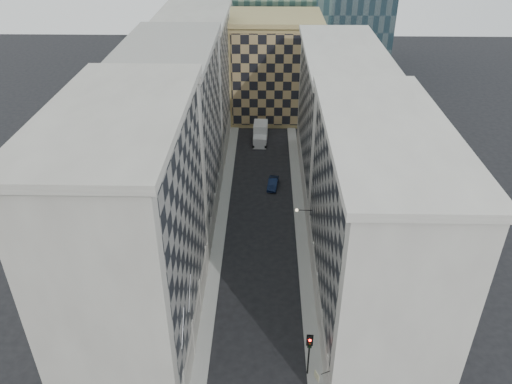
# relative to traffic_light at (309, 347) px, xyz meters

# --- Properties ---
(sidewalk_west) EXTENTS (1.50, 100.00, 0.15)m
(sidewalk_west) POSITION_rel_traffic_light_xyz_m (-9.80, 23.79, -3.46)
(sidewalk_west) COLOR gray
(sidewalk_west) RESTS_ON ground
(sidewalk_east) EXTENTS (1.50, 100.00, 0.15)m
(sidewalk_east) POSITION_rel_traffic_light_xyz_m (0.70, 23.79, -3.46)
(sidewalk_east) COLOR gray
(sidewalk_east) RESTS_ON ground
(bldg_left_a) EXTENTS (10.80, 22.80, 23.70)m
(bldg_left_a) POSITION_rel_traffic_light_xyz_m (-15.43, 4.79, 8.29)
(bldg_left_a) COLOR #A09B90
(bldg_left_a) RESTS_ON ground
(bldg_left_b) EXTENTS (10.80, 22.80, 22.70)m
(bldg_left_b) POSITION_rel_traffic_light_xyz_m (-15.43, 26.79, 7.79)
(bldg_left_b) COLOR #98968D
(bldg_left_b) RESTS_ON ground
(bldg_left_c) EXTENTS (10.80, 22.80, 21.70)m
(bldg_left_c) POSITION_rel_traffic_light_xyz_m (-15.43, 48.79, 7.29)
(bldg_left_c) COLOR #A09B90
(bldg_left_c) RESTS_ON ground
(bldg_right_a) EXTENTS (10.80, 26.80, 20.70)m
(bldg_right_a) POSITION_rel_traffic_light_xyz_m (6.33, 8.79, 6.79)
(bldg_right_a) COLOR #B7B1A8
(bldg_right_a) RESTS_ON ground
(bldg_right_b) EXTENTS (10.80, 28.80, 19.70)m
(bldg_right_b) POSITION_rel_traffic_light_xyz_m (6.34, 35.79, 6.32)
(bldg_right_b) COLOR #B7B1A8
(bldg_right_b) RESTS_ON ground
(tan_block) EXTENTS (16.80, 14.80, 18.80)m
(tan_block) POSITION_rel_traffic_light_xyz_m (-2.55, 61.68, 5.90)
(tan_block) COLOR tan
(tan_block) RESTS_ON ground
(flagpoles_left) EXTENTS (0.10, 6.33, 2.33)m
(flagpoles_left) POSITION_rel_traffic_light_xyz_m (-10.45, -0.21, 4.47)
(flagpoles_left) COLOR gray
(flagpoles_left) RESTS_ON ground
(bracket_lamp) EXTENTS (1.98, 0.36, 0.36)m
(bracket_lamp) POSITION_rel_traffic_light_xyz_m (-0.17, 17.79, 2.67)
(bracket_lamp) COLOR black
(bracket_lamp) RESTS_ON ground
(traffic_light) EXTENTS (0.60, 0.52, 4.72)m
(traffic_light) POSITION_rel_traffic_light_xyz_m (0.00, 0.00, 0.00)
(traffic_light) COLOR black
(traffic_light) RESTS_ON sidewalk_east
(box_truck) EXTENTS (2.56, 5.88, 3.19)m
(box_truck) POSITION_rel_traffic_light_xyz_m (-4.95, 49.13, -2.15)
(box_truck) COLOR silver
(box_truck) RESTS_ON ground
(dark_car) EXTENTS (1.88, 4.12, 1.31)m
(dark_car) POSITION_rel_traffic_light_xyz_m (-2.87, 33.38, -2.88)
(dark_car) COLOR #101C3B
(dark_car) RESTS_ON ground
(shop_sign) EXTENTS (1.26, 0.69, 0.81)m
(shop_sign) POSITION_rel_traffic_light_xyz_m (0.42, -3.21, 0.30)
(shop_sign) COLOR black
(shop_sign) RESTS_ON ground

